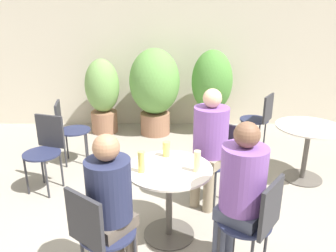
{
  "coord_description": "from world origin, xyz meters",
  "views": [
    {
      "loc": [
        0.19,
        -2.38,
        2.01
      ],
      "look_at": [
        0.2,
        0.61,
        0.95
      ],
      "focal_mm": 35.0,
      "sensor_mm": 36.0,
      "label": 1
    }
  ],
  "objects_px": {
    "potted_plant_1": "(154,86)",
    "bistro_chair_5": "(66,126)",
    "bistro_chair_3": "(45,145)",
    "seated_person_0": "(110,198)",
    "bistro_chair_4": "(259,116)",
    "bistro_chair_0": "(97,231)",
    "cafe_table_far": "(306,140)",
    "beer_glass_0": "(196,161)",
    "cafe_table_near": "(168,187)",
    "seated_person_1": "(240,186)",
    "bistro_chair_2": "(215,154)",
    "beer_glass_2": "(140,162)",
    "potted_plant_2": "(211,85)",
    "seated_person_2": "(209,139)",
    "bistro_chair_1": "(255,218)",
    "beer_glass_1": "(165,149)",
    "potted_plant_0": "(102,93)"
  },
  "relations": [
    {
      "from": "bistro_chair_0",
      "to": "seated_person_0",
      "type": "distance_m",
      "value": 0.24
    },
    {
      "from": "seated_person_0",
      "to": "seated_person_1",
      "type": "xyz_separation_m",
      "value": [
        0.96,
        0.12,
        0.02
      ]
    },
    {
      "from": "seated_person_0",
      "to": "potted_plant_2",
      "type": "xyz_separation_m",
      "value": [
        1.14,
        3.28,
        0.1
      ]
    },
    {
      "from": "bistro_chair_4",
      "to": "bistro_chair_0",
      "type": "bearing_deg",
      "value": -1.38
    },
    {
      "from": "bistro_chair_3",
      "to": "seated_person_2",
      "type": "relative_size",
      "value": 0.68
    },
    {
      "from": "cafe_table_far",
      "to": "beer_glass_0",
      "type": "distance_m",
      "value": 1.88
    },
    {
      "from": "bistro_chair_1",
      "to": "seated_person_0",
      "type": "height_order",
      "value": "seated_person_0"
    },
    {
      "from": "seated_person_1",
      "to": "potted_plant_0",
      "type": "height_order",
      "value": "seated_person_1"
    },
    {
      "from": "cafe_table_near",
      "to": "beer_glass_0",
      "type": "xyz_separation_m",
      "value": [
        0.24,
        -0.07,
        0.28
      ]
    },
    {
      "from": "seated_person_0",
      "to": "bistro_chair_3",
      "type": "bearing_deg",
      "value": -17.2
    },
    {
      "from": "seated_person_0",
      "to": "potted_plant_2",
      "type": "relative_size",
      "value": 0.86
    },
    {
      "from": "cafe_table_far",
      "to": "seated_person_0",
      "type": "distance_m",
      "value": 2.68
    },
    {
      "from": "beer_glass_2",
      "to": "cafe_table_near",
      "type": "bearing_deg",
      "value": 17.83
    },
    {
      "from": "seated_person_0",
      "to": "beer_glass_0",
      "type": "bearing_deg",
      "value": -106.34
    },
    {
      "from": "seated_person_1",
      "to": "beer_glass_1",
      "type": "bearing_deg",
      "value": -101.8
    },
    {
      "from": "seated_person_1",
      "to": "potted_plant_0",
      "type": "xyz_separation_m",
      "value": [
        -1.65,
        3.22,
        -0.07
      ]
    },
    {
      "from": "bistro_chair_3",
      "to": "bistro_chair_5",
      "type": "distance_m",
      "value": 0.66
    },
    {
      "from": "cafe_table_far",
      "to": "bistro_chair_4",
      "type": "bearing_deg",
      "value": 110.59
    },
    {
      "from": "bistro_chair_2",
      "to": "potted_plant_1",
      "type": "bearing_deg",
      "value": 147.73
    },
    {
      "from": "seated_person_2",
      "to": "potted_plant_2",
      "type": "relative_size",
      "value": 0.91
    },
    {
      "from": "cafe_table_far",
      "to": "beer_glass_2",
      "type": "distance_m",
      "value": 2.27
    },
    {
      "from": "bistro_chair_0",
      "to": "beer_glass_2",
      "type": "bearing_deg",
      "value": -77.46
    },
    {
      "from": "beer_glass_1",
      "to": "cafe_table_near",
      "type": "bearing_deg",
      "value": -84.23
    },
    {
      "from": "bistro_chair_0",
      "to": "bistro_chair_5",
      "type": "height_order",
      "value": "same"
    },
    {
      "from": "potted_plant_1",
      "to": "bistro_chair_5",
      "type": "bearing_deg",
      "value": -134.44
    },
    {
      "from": "bistro_chair_2",
      "to": "potted_plant_2",
      "type": "relative_size",
      "value": 0.61
    },
    {
      "from": "beer_glass_0",
      "to": "beer_glass_2",
      "type": "bearing_deg",
      "value": -178.75
    },
    {
      "from": "beer_glass_0",
      "to": "potted_plant_0",
      "type": "xyz_separation_m",
      "value": [
        -1.35,
        2.86,
        -0.11
      ]
    },
    {
      "from": "bistro_chair_0",
      "to": "beer_glass_0",
      "type": "bearing_deg",
      "value": -103.87
    },
    {
      "from": "potted_plant_2",
      "to": "beer_glass_0",
      "type": "bearing_deg",
      "value": -99.67
    },
    {
      "from": "cafe_table_far",
      "to": "bistro_chair_5",
      "type": "relative_size",
      "value": 0.91
    },
    {
      "from": "bistro_chair_1",
      "to": "seated_person_1",
      "type": "bearing_deg",
      "value": -90.0
    },
    {
      "from": "bistro_chair_1",
      "to": "potted_plant_0",
      "type": "distance_m",
      "value": 3.75
    },
    {
      "from": "cafe_table_far",
      "to": "bistro_chair_2",
      "type": "height_order",
      "value": "bistro_chair_2"
    },
    {
      "from": "seated_person_1",
      "to": "potted_plant_2",
      "type": "distance_m",
      "value": 3.17
    },
    {
      "from": "potted_plant_0",
      "to": "potted_plant_2",
      "type": "relative_size",
      "value": 0.89
    },
    {
      "from": "seated_person_0",
      "to": "beer_glass_1",
      "type": "distance_m",
      "value": 0.88
    },
    {
      "from": "seated_person_1",
      "to": "bistro_chair_5",
      "type": "bearing_deg",
      "value": -98.08
    },
    {
      "from": "cafe_table_far",
      "to": "beer_glass_0",
      "type": "height_order",
      "value": "beer_glass_0"
    },
    {
      "from": "bistro_chair_3",
      "to": "seated_person_0",
      "type": "bearing_deg",
      "value": -37.49
    },
    {
      "from": "bistro_chair_2",
      "to": "potted_plant_2",
      "type": "xyz_separation_m",
      "value": [
        0.21,
        2.09,
        0.3
      ]
    },
    {
      "from": "cafe_table_near",
      "to": "potted_plant_2",
      "type": "height_order",
      "value": "potted_plant_2"
    },
    {
      "from": "seated_person_1",
      "to": "potted_plant_0",
      "type": "distance_m",
      "value": 3.62
    },
    {
      "from": "bistro_chair_1",
      "to": "beer_glass_1",
      "type": "bearing_deg",
      "value": -100.12
    },
    {
      "from": "bistro_chair_3",
      "to": "seated_person_0",
      "type": "height_order",
      "value": "seated_person_0"
    },
    {
      "from": "bistro_chair_0",
      "to": "beer_glass_1",
      "type": "height_order",
      "value": "bistro_chair_0"
    },
    {
      "from": "seated_person_2",
      "to": "potted_plant_1",
      "type": "distance_m",
      "value": 2.28
    },
    {
      "from": "seated_person_0",
      "to": "seated_person_2",
      "type": "distance_m",
      "value": 1.37
    },
    {
      "from": "cafe_table_near",
      "to": "seated_person_1",
      "type": "xyz_separation_m",
      "value": [
        0.54,
        -0.42,
        0.25
      ]
    },
    {
      "from": "bistro_chair_4",
      "to": "seated_person_2",
      "type": "height_order",
      "value": "seated_person_2"
    }
  ]
}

